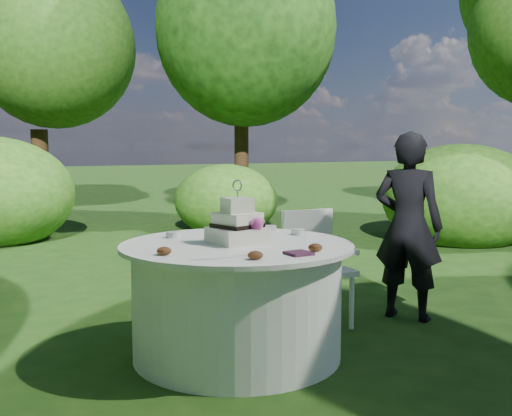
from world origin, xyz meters
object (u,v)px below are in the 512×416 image
Objects in this scene: guest at (408,226)px; cake at (238,226)px; napkins at (299,253)px; chair at (314,259)px; table at (237,299)px.

cake is at bearing 62.17° from guest.
napkins is at bearing 82.76° from guest.
guest is at bearing 22.27° from napkins.
cake is at bearing -159.58° from chair.
cake reaches higher than napkins.
cake is at bearing 39.42° from table.
napkins is at bearing -80.55° from cake.
cake is (-0.10, 0.58, 0.10)m from napkins.
table is (-1.64, -0.06, -0.38)m from guest.
guest is (1.52, 0.62, -0.01)m from napkins.
napkins is 1.22m from chair.
napkins is 1.65m from guest.
chair reaches higher than napkins.
napkins reaches higher than table.
napkins is 0.15× the size of chair.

